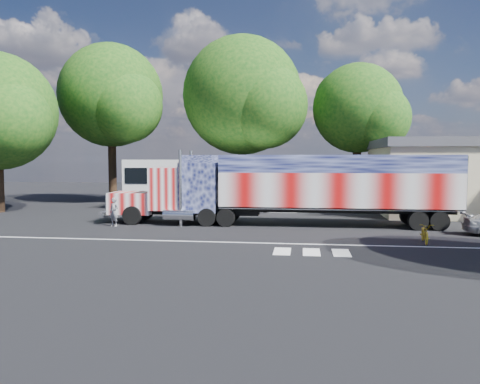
# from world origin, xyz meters

# --- Properties ---
(ground) EXTENTS (100.00, 100.00, 0.00)m
(ground) POSITION_xyz_m (0.00, 0.00, 0.00)
(ground) COLOR black
(lane_markings) EXTENTS (30.00, 2.67, 0.01)m
(lane_markings) POSITION_xyz_m (1.71, -3.77, 0.01)
(lane_markings) COLOR silver
(lane_markings) RESTS_ON ground
(semi_truck) EXTENTS (20.40, 3.22, 4.35)m
(semi_truck) POSITION_xyz_m (3.03, 3.09, 2.24)
(semi_truck) COLOR black
(semi_truck) RESTS_ON ground
(coach_bus) EXTENTS (12.99, 3.02, 3.78)m
(coach_bus) POSITION_xyz_m (-3.23, 10.75, 1.96)
(coach_bus) COLOR white
(coach_bus) RESTS_ON ground
(woman) EXTENTS (0.70, 0.58, 1.64)m
(woman) POSITION_xyz_m (-6.99, 1.21, 0.82)
(woman) COLOR slate
(woman) RESTS_ON ground
(bicycle) EXTENTS (0.78, 1.78, 0.91)m
(bicycle) POSITION_xyz_m (9.16, -2.00, 0.45)
(bicycle) COLOR gold
(bicycle) RESTS_ON ground
(tree_ne_a) EXTENTS (7.85, 7.48, 11.82)m
(tree_ne_a) POSITION_xyz_m (8.29, 16.47, 8.02)
(tree_ne_a) COLOR black
(tree_ne_a) RESTS_ON ground
(tree_nw_a) EXTENTS (9.37, 8.93, 13.82)m
(tree_nw_a) POSITION_xyz_m (-12.81, 15.26, 9.29)
(tree_nw_a) COLOR black
(tree_nw_a) RESTS_ON ground
(tree_n_mid) EXTENTS (10.54, 10.04, 14.24)m
(tree_n_mid) POSITION_xyz_m (-1.34, 15.76, 9.16)
(tree_n_mid) COLOR black
(tree_n_mid) RESTS_ON ground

